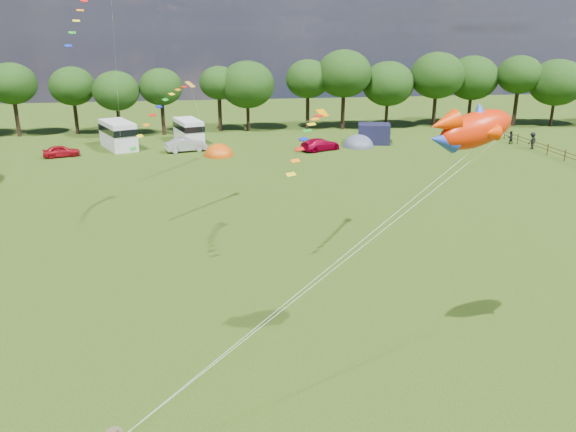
{
  "coord_description": "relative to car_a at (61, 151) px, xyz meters",
  "views": [
    {
      "loc": [
        -3.83,
        -18.03,
        12.82
      ],
      "look_at": [
        0.0,
        8.0,
        4.0
      ],
      "focal_mm": 35.0,
      "sensor_mm": 36.0,
      "label": 1
    }
  ],
  "objects": [
    {
      "name": "ground_plane",
      "position": [
        18.92,
        -42.57,
        -0.62
      ],
      "size": [
        180.0,
        180.0,
        0.0
      ],
      "primitive_type": "plane",
      "color": "#1A310A",
      "rests_on": "ground"
    },
    {
      "name": "tree_line",
      "position": [
        24.22,
        12.42,
        5.73
      ],
      "size": [
        102.98,
        10.98,
        10.27
      ],
      "color": "black",
      "rests_on": "ground"
    },
    {
      "name": "fence",
      "position": [
        50.92,
        -8.07,
        0.08
      ],
      "size": [
        0.12,
        33.12,
        1.2
      ],
      "color": "#472D19",
      "rests_on": "ground"
    },
    {
      "name": "car_a",
      "position": [
        0.0,
        0.0,
        0.0
      ],
      "size": [
        3.99,
        2.46,
        1.24
      ],
      "primitive_type": "imported",
      "rotation": [
        0.0,
        0.0,
        1.86
      ],
      "color": "#A70D18",
      "rests_on": "ground"
    },
    {
      "name": "car_b",
      "position": [
        12.86,
        0.83,
        0.11
      ],
      "size": [
        4.43,
        2.55,
        1.47
      ],
      "primitive_type": "imported",
      "rotation": [
        0.0,
        0.0,
        1.82
      ],
      "color": "#9EA2A5",
      "rests_on": "ground"
    },
    {
      "name": "car_c",
      "position": [
        27.5,
        -0.74,
        0.05
      ],
      "size": [
        4.85,
        3.58,
        1.34
      ],
      "primitive_type": "imported",
      "rotation": [
        0.0,
        0.0,
        2.0
      ],
      "color": "maroon",
      "rests_on": "ground"
    },
    {
      "name": "campervan_b",
      "position": [
        5.35,
        3.75,
        1.0
      ],
      "size": [
        4.9,
        6.7,
        3.02
      ],
      "rotation": [
        0.0,
        0.0,
        1.99
      ],
      "color": "silver",
      "rests_on": "ground"
    },
    {
      "name": "campervan_c",
      "position": [
        13.07,
        6.12,
        0.83
      ],
      "size": [
        3.83,
        5.96,
        2.71
      ],
      "rotation": [
        0.0,
        0.0,
        1.86
      ],
      "color": "silver",
      "rests_on": "ground"
    },
    {
      "name": "tent_orange",
      "position": [
        16.33,
        -1.71,
        -0.6
      ],
      "size": [
        3.18,
        3.48,
        2.49
      ],
      "color": "#C34609",
      "rests_on": "ground"
    },
    {
      "name": "tent_greyblue",
      "position": [
        32.21,
        0.77,
        -0.6
      ],
      "size": [
        3.59,
        3.93,
        2.67
      ],
      "color": "#475364",
      "rests_on": "ground"
    },
    {
      "name": "awning_navy",
      "position": [
        34.5,
        2.42,
        0.51
      ],
      "size": [
        4.28,
        3.8,
        2.27
      ],
      "primitive_type": "cube",
      "rotation": [
        0.0,
        0.0,
        -0.26
      ],
      "color": "black",
      "rests_on": "ground"
    },
    {
      "name": "fish_kite",
      "position": [
        24.15,
        -42.34,
        8.86
      ],
      "size": [
        3.61,
        1.83,
        1.89
      ],
      "rotation": [
        0.0,
        -0.21,
        0.22
      ],
      "color": "red",
      "rests_on": "ground"
    },
    {
      "name": "streamer_kite_b",
      "position": [
        12.64,
        -22.48,
        7.46
      ],
      "size": [
        4.25,
        4.77,
        3.82
      ],
      "rotation": [
        0.0,
        0.0,
        1.11
      ],
      "color": "orange",
      "rests_on": "ground"
    },
    {
      "name": "streamer_kite_c",
      "position": [
        20.89,
        -29.78,
        6.71
      ],
      "size": [
        3.23,
        4.95,
        2.82
      ],
      "rotation": [
        0.0,
        0.0,
        0.56
      ],
      "color": "orange",
      "rests_on": "ground"
    },
    {
      "name": "walker_a",
      "position": [
        50.09,
        -0.36,
        0.14
      ],
      "size": [
        0.78,
        0.51,
        1.53
      ],
      "primitive_type": "imported",
      "rotation": [
        0.0,
        0.0,
        3.22
      ],
      "color": "black",
      "rests_on": "ground"
    },
    {
      "name": "walker_b",
      "position": [
        50.94,
        -3.49,
        0.32
      ],
      "size": [
        1.34,
        1.03,
        1.89
      ],
      "primitive_type": "imported",
      "rotation": [
        0.0,
        0.0,
        3.59
      ],
      "color": "black",
      "rests_on": "ground"
    }
  ]
}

